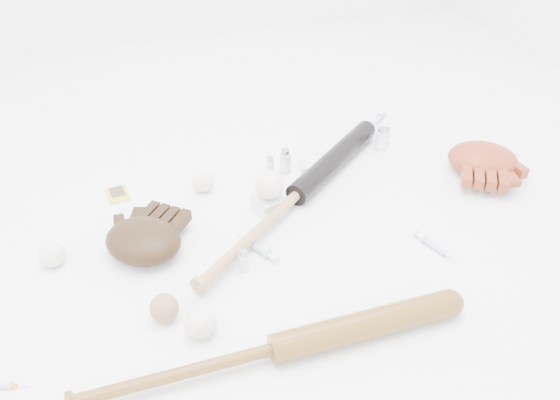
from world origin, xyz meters
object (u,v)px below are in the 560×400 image
object	(u,v)px
bat_wood	(276,349)
pedestal	(270,203)
glove_dark	(143,240)
bat_dark	(297,194)

from	to	relation	value
bat_wood	pedestal	size ratio (longest dim) A/B	10.88
bat_wood	glove_dark	world-z (taller)	glove_dark
bat_dark	bat_wood	xyz separation A→B (m)	(-0.23, -0.50, -0.00)
bat_dark	bat_wood	size ratio (longest dim) A/B	1.07
bat_wood	pedestal	bearing A→B (deg)	74.47
bat_dark	bat_wood	distance (m)	0.55
bat_dark	bat_wood	bearing A→B (deg)	-152.92
bat_dark	bat_wood	world-z (taller)	bat_dark
bat_dark	pedestal	size ratio (longest dim) A/B	11.60
bat_dark	glove_dark	world-z (taller)	glove_dark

